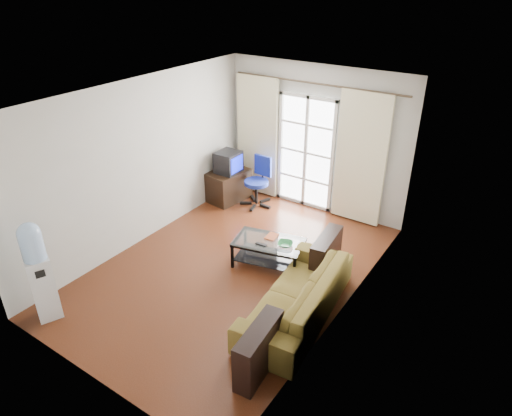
{
  "coord_description": "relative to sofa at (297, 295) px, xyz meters",
  "views": [
    {
      "loc": [
        3.54,
        -4.63,
        4.16
      ],
      "look_at": [
        0.2,
        0.35,
        0.97
      ],
      "focal_mm": 32.0,
      "sensor_mm": 36.0,
      "label": 1
    }
  ],
  "objects": [
    {
      "name": "floor",
      "position": [
        -1.33,
        0.36,
        -0.32
      ],
      "size": [
        5.2,
        5.2,
        0.0
      ],
      "primitive_type": "plane",
      "color": "#582914",
      "rests_on": "ground"
    },
    {
      "name": "tv_stand",
      "position": [
        -2.82,
        2.25,
        -0.02
      ],
      "size": [
        0.66,
        0.89,
        0.6
      ],
      "primitive_type": "cube",
      "rotation": [
        0.0,
        0.0,
        -0.15
      ],
      "color": "black",
      "rests_on": "floor"
    },
    {
      "name": "wall_back",
      "position": [
        -1.33,
        2.96,
        1.03
      ],
      "size": [
        3.6,
        0.02,
        2.7
      ],
      "primitive_type": "cube",
      "color": "beige",
      "rests_on": "floor"
    },
    {
      "name": "sofa",
      "position": [
        0.0,
        0.0,
        0.0
      ],
      "size": [
        2.35,
        1.31,
        0.64
      ],
      "primitive_type": "imported",
      "rotation": [
        0.0,
        0.0,
        -1.46
      ],
      "color": "brown",
      "rests_on": "floor"
    },
    {
      "name": "coffee_table",
      "position": [
        -0.93,
        0.76,
        -0.04
      ],
      "size": [
        1.17,
        0.83,
        0.43
      ],
      "rotation": [
        0.0,
        0.0,
        0.23
      ],
      "color": "silver",
      "rests_on": "floor"
    },
    {
      "name": "crt_tv",
      "position": [
        -2.82,
        2.24,
        0.49
      ],
      "size": [
        0.46,
        0.45,
        0.41
      ],
      "rotation": [
        0.0,
        0.0,
        -0.0
      ],
      "color": "black",
      "rests_on": "tv_stand"
    },
    {
      "name": "wall_right",
      "position": [
        0.47,
        0.36,
        1.03
      ],
      "size": [
        0.02,
        5.2,
        2.7
      ],
      "primitive_type": "cube",
      "color": "beige",
      "rests_on": "floor"
    },
    {
      "name": "wall_left",
      "position": [
        -3.13,
        0.36,
        1.03
      ],
      "size": [
        0.02,
        5.2,
        2.7
      ],
      "primitive_type": "cube",
      "color": "beige",
      "rests_on": "floor"
    },
    {
      "name": "radiator",
      "position": [
        -0.53,
        2.86,
        0.01
      ],
      "size": [
        0.64,
        0.12,
        0.64
      ],
      "primitive_type": "cube",
      "color": "gray",
      "rests_on": "floor"
    },
    {
      "name": "ceiling",
      "position": [
        -1.33,
        0.36,
        2.38
      ],
      "size": [
        5.2,
        5.2,
        0.0
      ],
      "primitive_type": "plane",
      "rotation": [
        3.14,
        0.0,
        0.0
      ],
      "color": "white",
      "rests_on": "wall_back"
    },
    {
      "name": "wall_front",
      "position": [
        -1.33,
        -2.24,
        1.03
      ],
      "size": [
        3.6,
        0.02,
        2.7
      ],
      "primitive_type": "cube",
      "color": "beige",
      "rests_on": "floor"
    },
    {
      "name": "remote",
      "position": [
        -0.97,
        0.61,
        0.12
      ],
      "size": [
        0.18,
        0.07,
        0.02
      ],
      "primitive_type": "cube",
      "rotation": [
        0.0,
        0.0,
        0.11
      ],
      "color": "black",
      "rests_on": "coffee_table"
    },
    {
      "name": "curtain_right",
      "position": [
        -0.38,
        2.84,
        0.88
      ],
      "size": [
        0.9,
        0.07,
        2.35
      ],
      "primitive_type": "cube",
      "color": "beige",
      "rests_on": "curtain_rod"
    },
    {
      "name": "book",
      "position": [
        -1.04,
        0.89,
        0.12
      ],
      "size": [
        0.22,
        0.26,
        0.02
      ],
      "primitive_type": "imported",
      "rotation": [
        0.0,
        0.0,
        0.11
      ],
      "color": "#AE152B",
      "rests_on": "coffee_table"
    },
    {
      "name": "curtain_left",
      "position": [
        -2.53,
        2.84,
        0.88
      ],
      "size": [
        0.9,
        0.07,
        2.35
      ],
      "primitive_type": "cube",
      "color": "beige",
      "rests_on": "curtain_rod"
    },
    {
      "name": "bowl",
      "position": [
        -0.66,
        0.8,
        0.14
      ],
      "size": [
        0.4,
        0.4,
        0.06
      ],
      "primitive_type": "imported",
      "rotation": [
        0.0,
        0.0,
        0.38
      ],
      "color": "#2E7F2E",
      "rests_on": "coffee_table"
    },
    {
      "name": "task_chair",
      "position": [
        -2.22,
        2.39,
        -0.03
      ],
      "size": [
        0.69,
        0.69,
        0.96
      ],
      "rotation": [
        0.0,
        0.0,
        -0.06
      ],
      "color": "black",
      "rests_on": "floor"
    },
    {
      "name": "water_cooler",
      "position": [
        -2.74,
        -1.87,
        0.43
      ],
      "size": [
        0.38,
        0.38,
        1.42
      ],
      "rotation": [
        0.0,
        0.0,
        -0.42
      ],
      "color": "silver",
      "rests_on": "floor"
    },
    {
      "name": "curtain_rod",
      "position": [
        -1.33,
        2.86,
        2.06
      ],
      "size": [
        3.3,
        0.04,
        0.04
      ],
      "primitive_type": "cylinder",
      "rotation": [
        0.0,
        1.57,
        0.0
      ],
      "color": "#4C3F2D",
      "rests_on": "wall_back"
    },
    {
      "name": "french_door",
      "position": [
        -1.48,
        2.91,
        0.76
      ],
      "size": [
        1.16,
        0.06,
        2.15
      ],
      "color": "white",
      "rests_on": "wall_back"
    }
  ]
}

